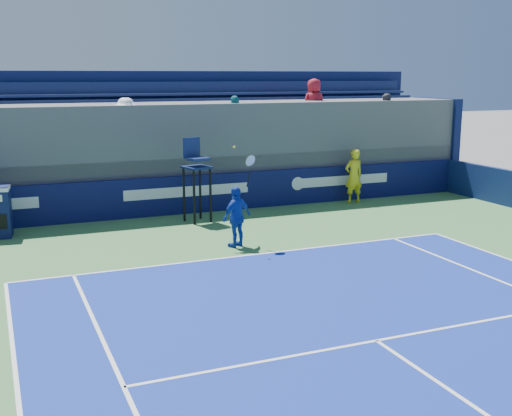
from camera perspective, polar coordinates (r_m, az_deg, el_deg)
name	(u,v)px	position (r m, az deg, el deg)	size (l,w,h in m)	color
ball_person	(354,176)	(21.86, 8.68, 2.82)	(0.66, 0.44, 1.82)	yellow
back_hoarding	(187,195)	(20.10, -6.15, 1.19)	(20.40, 0.21, 1.20)	#0B0E42
umpire_chair	(196,171)	(18.78, -5.34, 3.33)	(0.86, 0.86, 2.48)	black
tennis_player	(237,217)	(16.03, -1.71, -0.76)	(1.02, 0.71, 2.57)	#153AAB
stadium_seating	(169,148)	(21.87, -7.76, 5.28)	(21.00, 4.05, 4.40)	#515055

